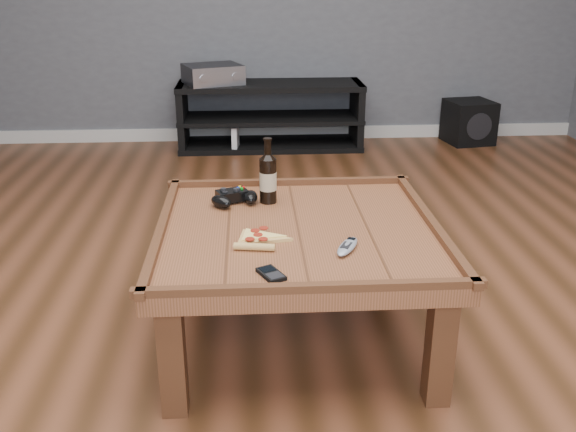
{
  "coord_description": "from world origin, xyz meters",
  "views": [
    {
      "loc": [
        -0.17,
        -2.12,
        1.33
      ],
      "look_at": [
        -0.04,
        -0.06,
        0.52
      ],
      "focal_mm": 40.0,
      "sensor_mm": 36.0,
      "label": 1
    }
  ],
  "objects": [
    {
      "name": "pizza_slice",
      "position": [
        -0.15,
        -0.11,
        0.46
      ],
      "size": [
        0.19,
        0.26,
        0.03
      ],
      "rotation": [
        0.0,
        0.0,
        -0.16
      ],
      "color": "tan",
      "rests_on": "coffee_table"
    },
    {
      "name": "ground",
      "position": [
        0.0,
        0.0,
        0.0
      ],
      "size": [
        6.0,
        6.0,
        0.0
      ],
      "primitive_type": "plane",
      "color": "#422512",
      "rests_on": "ground"
    },
    {
      "name": "smartphone",
      "position": [
        -0.11,
        -0.38,
        0.46
      ],
      "size": [
        0.09,
        0.12,
        0.01
      ],
      "rotation": [
        0.0,
        0.0,
        0.46
      ],
      "color": "black",
      "rests_on": "coffee_table"
    },
    {
      "name": "coffee_table",
      "position": [
        0.0,
        0.0,
        0.39
      ],
      "size": [
        1.03,
        1.03,
        0.48
      ],
      "color": "brown",
      "rests_on": "ground"
    },
    {
      "name": "game_controller",
      "position": [
        -0.23,
        0.26,
        0.48
      ],
      "size": [
        0.2,
        0.17,
        0.06
      ],
      "rotation": [
        0.0,
        0.0,
        0.38
      ],
      "color": "black",
      "rests_on": "coffee_table"
    },
    {
      "name": "remote_control",
      "position": [
        0.15,
        -0.2,
        0.46
      ],
      "size": [
        0.11,
        0.17,
        0.02
      ],
      "rotation": [
        0.0,
        0.0,
        -0.45
      ],
      "color": "gray",
      "rests_on": "coffee_table"
    },
    {
      "name": "beer_bottle",
      "position": [
        -0.1,
        0.27,
        0.56
      ],
      "size": [
        0.07,
        0.07,
        0.26
      ],
      "color": "black",
      "rests_on": "coffee_table"
    },
    {
      "name": "media_console",
      "position": [
        0.0,
        2.75,
        0.25
      ],
      "size": [
        1.4,
        0.45,
        0.5
      ],
      "color": "black",
      "rests_on": "ground"
    },
    {
      "name": "subwoofer",
      "position": [
        1.58,
        2.8,
        0.17
      ],
      "size": [
        0.39,
        0.39,
        0.33
      ],
      "rotation": [
        0.0,
        0.0,
        0.17
      ],
      "color": "black",
      "rests_on": "ground"
    },
    {
      "name": "game_console",
      "position": [
        -0.27,
        2.62,
        0.09
      ],
      "size": [
        0.11,
        0.17,
        0.2
      ],
      "rotation": [
        0.0,
        0.0,
        -0.13
      ],
      "color": "slate",
      "rests_on": "ground"
    },
    {
      "name": "av_receiver",
      "position": [
        -0.43,
        2.75,
        0.57
      ],
      "size": [
        0.49,
        0.45,
        0.14
      ],
      "rotation": [
        0.0,
        0.0,
        0.36
      ],
      "color": "black",
      "rests_on": "media_console"
    },
    {
      "name": "baseboard",
      "position": [
        0.0,
        2.99,
        0.05
      ],
      "size": [
        5.0,
        0.02,
        0.1
      ],
      "primitive_type": "cube",
      "color": "silver",
      "rests_on": "ground"
    }
  ]
}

